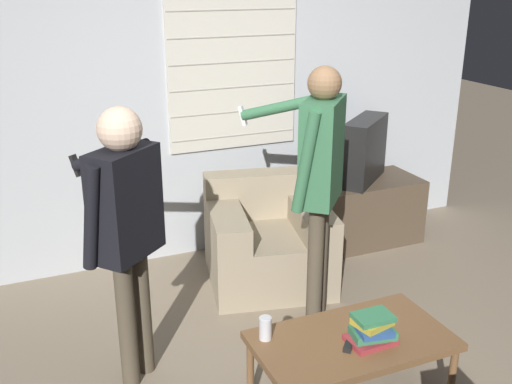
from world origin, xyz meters
name	(u,v)px	position (x,y,z in m)	size (l,w,h in m)	color
wall_back	(193,98)	(0.01, 2.03, 1.28)	(5.20, 0.08, 2.55)	#ADB2B7
armchair_beige	(267,241)	(0.34, 1.33, 0.31)	(1.01, 0.98, 0.77)	gray
coffee_table	(352,344)	(0.15, -0.15, 0.39)	(1.02, 0.56, 0.43)	brown
tv_stand	(360,211)	(1.35, 1.64, 0.28)	(0.99, 0.51, 0.55)	#4C3D2D
tv	(364,150)	(1.35, 1.65, 0.82)	(0.60, 0.55, 0.53)	black
person_left_standing	(125,216)	(-0.83, 0.55, 1.00)	(0.48, 0.78, 1.58)	#4C4233
person_right_standing	(319,167)	(0.39, 0.69, 1.07)	(0.54, 0.82, 1.69)	#4C4233
book_stack	(372,329)	(0.22, -0.22, 0.50)	(0.25, 0.20, 0.16)	maroon
soda_can	(265,328)	(-0.26, 0.02, 0.49)	(0.07, 0.07, 0.13)	silver
spare_remote	(349,344)	(0.10, -0.20, 0.44)	(0.12, 0.12, 0.02)	black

